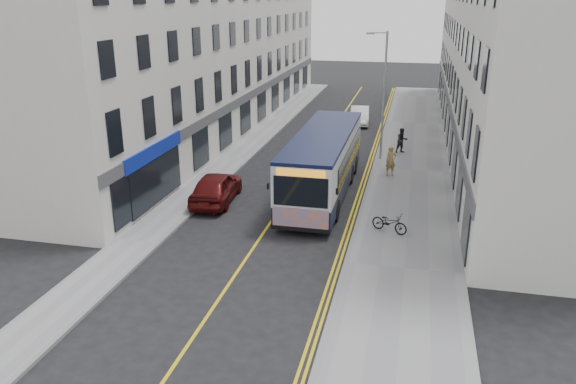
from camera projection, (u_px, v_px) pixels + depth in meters
The scene contains 17 objects.
ground at pixel (257, 243), 24.05m from camera, with size 140.00×140.00×0.00m, color black.
pavement_east at pixel (411, 170), 33.74m from camera, with size 4.50×64.00×0.12m, color gray.
pavement_west at pixel (233, 159), 36.11m from camera, with size 2.00×64.00×0.12m, color gray.
kerb_east at pixel (374, 168), 34.22m from camera, with size 0.18×64.00×0.13m, color slate.
kerb_west at pixel (248, 160), 35.90m from camera, with size 0.18×64.00×0.13m, color slate.
road_centre_line at pixel (309, 165), 35.08m from camera, with size 0.12×64.00×0.01m, color gold.
road_dbl_yellow_inner at pixel (366, 168), 34.33m from camera, with size 0.10×64.00×0.01m, color gold.
road_dbl_yellow_outer at pixel (370, 169), 34.29m from camera, with size 0.10×64.00×0.01m, color gold.
terrace_east at pixel (498, 49), 38.77m from camera, with size 6.00×46.00×13.00m, color silver.
terrace_west at pixel (218, 43), 43.08m from camera, with size 6.00×46.00×13.00m, color silver.
streetlamp at pixel (383, 92), 34.58m from camera, with size 1.32×0.18×8.00m.
city_bus at pixel (323, 161), 29.19m from camera, with size 2.71×11.60×3.37m.
bicycle at pixel (390, 222), 24.72m from camera, with size 0.59×1.70×0.89m, color black.
pedestrian_near at pixel (391, 161), 32.37m from camera, with size 0.62×0.41×1.71m, color #9C7E47.
pedestrian_far at pixel (402, 140), 37.02m from camera, with size 0.80×0.63×1.66m, color black.
car_white at pixel (360, 116), 45.89m from camera, with size 1.46×4.18×1.38m, color white.
car_maroon at pixel (216, 187), 28.57m from camera, with size 1.87×4.65×1.58m, color #4C0D0C.
Camera 1 is at (6.21, -21.10, 10.06)m, focal length 35.00 mm.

